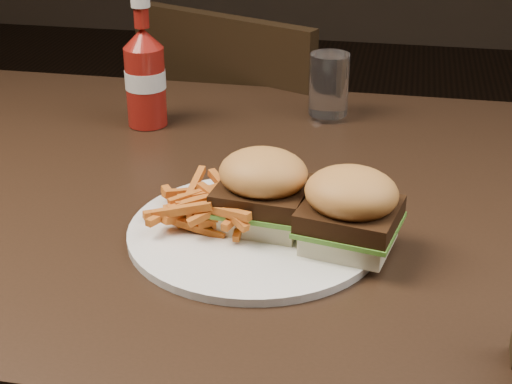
% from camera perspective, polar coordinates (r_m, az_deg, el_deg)
% --- Properties ---
extents(dining_table, '(1.20, 0.80, 0.04)m').
position_cam_1_polar(dining_table, '(1.00, -2.97, -0.60)').
color(dining_table, black).
rests_on(dining_table, ground).
extents(chair_far, '(0.52, 0.52, 0.04)m').
position_cam_1_polar(chair_far, '(1.69, 1.33, -0.30)').
color(chair_far, black).
rests_on(chair_far, ground).
extents(plate, '(0.28, 0.28, 0.01)m').
position_cam_1_polar(plate, '(0.88, -0.13, -2.93)').
color(plate, white).
rests_on(plate, dining_table).
extents(sandwich_half_a, '(0.10, 0.09, 0.02)m').
position_cam_1_polar(sandwich_half_a, '(0.88, 0.52, -1.67)').
color(sandwich_half_a, beige).
rests_on(sandwich_half_a, plate).
extents(sandwich_half_b, '(0.10, 0.10, 0.02)m').
position_cam_1_polar(sandwich_half_b, '(0.84, 6.77, -3.22)').
color(sandwich_half_b, '#F6E6C1').
rests_on(sandwich_half_b, plate).
extents(fries_pile, '(0.14, 0.14, 0.05)m').
position_cam_1_polar(fries_pile, '(0.88, -3.21, -0.79)').
color(fries_pile, '#B27619').
rests_on(fries_pile, plate).
extents(ketchup_bottle, '(0.06, 0.06, 0.12)m').
position_cam_1_polar(ketchup_bottle, '(1.18, -8.02, 7.59)').
color(ketchup_bottle, maroon).
rests_on(ketchup_bottle, dining_table).
extents(tumbler, '(0.06, 0.06, 0.09)m').
position_cam_1_polar(tumbler, '(1.20, 5.33, 7.81)').
color(tumbler, white).
rests_on(tumbler, dining_table).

